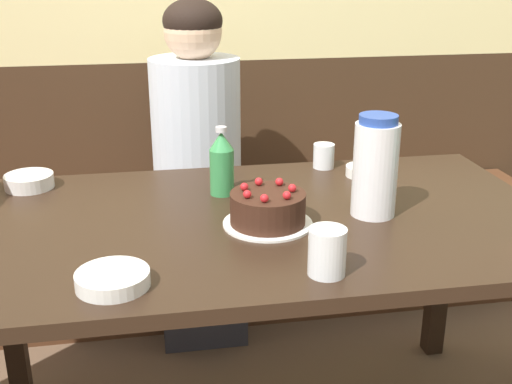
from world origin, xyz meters
TOP-DOWN VIEW (x-y plane):
  - bench_seat at (0.00, 0.83)m, footprint 2.54×0.38m
  - dining_table at (0.00, 0.00)m, footprint 1.52×0.84m
  - birthday_cake at (0.02, -0.05)m, footprint 0.22×0.22m
  - water_pitcher at (0.29, -0.03)m, footprint 0.11×0.11m
  - soju_bottle at (-0.06, 0.19)m, footprint 0.07×0.07m
  - bowl_soup_white at (0.37, 0.26)m, footprint 0.11×0.11m
  - bowl_rice_small at (-0.34, -0.30)m, footprint 0.15×0.15m
  - bowl_side_dish at (-0.59, 0.33)m, footprint 0.14×0.14m
  - glass_water_tall at (0.09, -0.32)m, footprint 0.08×0.08m
  - glass_tumbler_short at (0.27, 0.36)m, footprint 0.07×0.07m
  - person_pale_blue_shirt at (-0.09, 0.68)m, footprint 0.31×0.34m

SIDE VIEW (x-z plane):
  - bench_seat at x=0.00m, z-range 0.00..0.45m
  - person_pale_blue_shirt at x=-0.09m, z-range -0.04..1.18m
  - dining_table at x=0.00m, z-range 0.28..1.00m
  - bowl_soup_white at x=0.37m, z-range 0.72..0.75m
  - bowl_rice_small at x=-0.34m, z-range 0.72..0.76m
  - bowl_side_dish at x=-0.59m, z-range 0.72..0.76m
  - glass_tumbler_short at x=0.27m, z-range 0.72..0.80m
  - birthday_cake at x=0.02m, z-range 0.71..0.82m
  - glass_water_tall at x=0.09m, z-range 0.72..0.82m
  - soju_bottle at x=-0.06m, z-range 0.72..0.91m
  - water_pitcher at x=0.29m, z-range 0.72..0.98m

